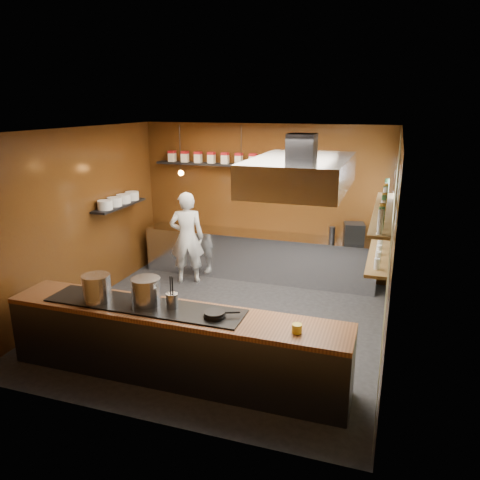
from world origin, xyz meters
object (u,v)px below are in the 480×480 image
at_px(stockpot_large, 97,288).
at_px(espresso_machine, 354,233).
at_px(stockpot_small, 146,291).
at_px(chef, 187,238).
at_px(extractor_hood, 301,173).

relative_size(stockpot_large, espresso_machine, 1.01).
bearing_deg(stockpot_small, stockpot_large, -169.64).
bearing_deg(chef, stockpot_large, 72.79).
xyz_separation_m(stockpot_large, espresso_machine, (2.84, 3.87, -0.04)).
relative_size(stockpot_small, chef, 0.21).
bearing_deg(chef, espresso_machine, 171.51).
distance_m(stockpot_small, espresso_machine, 4.35).
xyz_separation_m(stockpot_large, stockpot_small, (0.64, 0.12, -0.00)).
xyz_separation_m(stockpot_small, espresso_machine, (2.20, 3.75, -0.03)).
bearing_deg(stockpot_small, chef, 105.56).
relative_size(extractor_hood, espresso_machine, 5.60).
distance_m(stockpot_large, espresso_machine, 4.80).
bearing_deg(espresso_machine, stockpot_small, -131.49).
height_order(extractor_hood, stockpot_small, extractor_hood).
height_order(extractor_hood, stockpot_large, extractor_hood).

